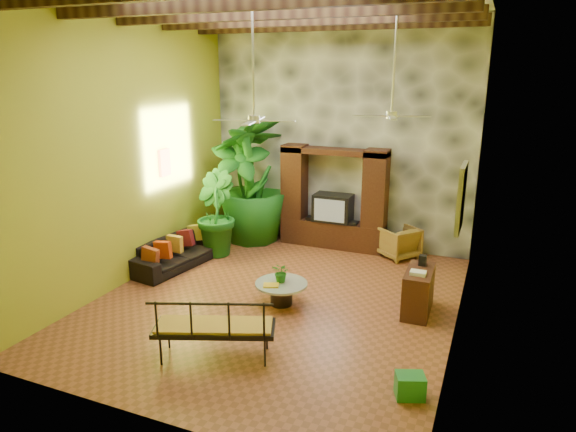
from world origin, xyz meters
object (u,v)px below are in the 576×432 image
at_px(green_bin, 410,386).
at_px(wicker_armchair, 398,242).
at_px(entertainment_center, 333,206).
at_px(ceiling_fan_front, 254,106).
at_px(coffee_table, 281,290).
at_px(iron_bench, 212,326).
at_px(ceiling_fan_back, 392,103).
at_px(sofa, 175,253).
at_px(tall_plant_a, 241,189).
at_px(tall_plant_c, 252,181).
at_px(tall_plant_b, 214,213).
at_px(side_console, 418,291).

bearing_deg(green_bin, wicker_armchair, 102.76).
relative_size(entertainment_center, ceiling_fan_front, 1.29).
xyz_separation_m(coffee_table, iron_bench, (-0.19, -2.00, 0.27)).
bearing_deg(ceiling_fan_back, wicker_armchair, 91.97).
distance_m(sofa, coffee_table, 2.83).
relative_size(entertainment_center, coffee_table, 2.64).
bearing_deg(tall_plant_a, wicker_armchair, 6.24).
relative_size(ceiling_fan_front, iron_bench, 1.04).
distance_m(entertainment_center, coffee_table, 3.33).
xyz_separation_m(tall_plant_c, coffee_table, (2.01, -2.93, -1.19)).
bearing_deg(tall_plant_b, tall_plant_c, 73.33).
height_order(entertainment_center, ceiling_fan_back, ceiling_fan_back).
xyz_separation_m(entertainment_center, tall_plant_b, (-2.24, -1.47, -0.04)).
bearing_deg(side_console, entertainment_center, 130.31).
bearing_deg(ceiling_fan_back, entertainment_center, 129.57).
bearing_deg(side_console, ceiling_fan_back, 135.52).
distance_m(wicker_armchair, tall_plant_c, 3.61).
bearing_deg(tall_plant_a, side_console, -25.63).
height_order(ceiling_fan_front, side_console, ceiling_fan_front).
height_order(wicker_armchair, tall_plant_c, tall_plant_c).
relative_size(tall_plant_c, iron_bench, 1.63).
bearing_deg(tall_plant_b, green_bin, -36.17).
bearing_deg(ceiling_fan_front, coffee_table, 41.82).
relative_size(sofa, iron_bench, 1.14).
relative_size(ceiling_fan_back, coffee_table, 2.04).
xyz_separation_m(ceiling_fan_front, green_bin, (2.85, -1.50, -3.25)).
bearing_deg(coffee_table, side_console, 15.11).
distance_m(entertainment_center, ceiling_fan_front, 4.30).
bearing_deg(tall_plant_a, ceiling_fan_front, -58.24).
height_order(entertainment_center, tall_plant_a, tall_plant_a).
height_order(iron_bench, side_console, iron_bench).
distance_m(entertainment_center, tall_plant_c, 1.98).
bearing_deg(tall_plant_a, iron_bench, -67.01).
distance_m(sofa, wicker_armchair, 4.75).
relative_size(entertainment_center, tall_plant_c, 0.83).
height_order(sofa, green_bin, sofa).
relative_size(wicker_armchair, coffee_table, 0.82).
height_order(tall_plant_a, green_bin, tall_plant_a).
bearing_deg(side_console, green_bin, -84.42).
height_order(wicker_armchair, iron_bench, iron_bench).
xyz_separation_m(entertainment_center, ceiling_fan_back, (1.60, -1.94, 2.44)).
distance_m(iron_bench, side_console, 3.56).
relative_size(side_console, green_bin, 2.66).
bearing_deg(tall_plant_b, entertainment_center, 33.31).
distance_m(ceiling_fan_back, side_console, 3.20).
distance_m(sofa, tall_plant_c, 2.55).
xyz_separation_m(sofa, green_bin, (5.24, -2.56, -0.14)).
xyz_separation_m(entertainment_center, tall_plant_c, (-1.89, -0.31, 0.48)).
bearing_deg(ceiling_fan_front, wicker_armchair, 62.99).
bearing_deg(coffee_table, iron_bench, -95.33).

